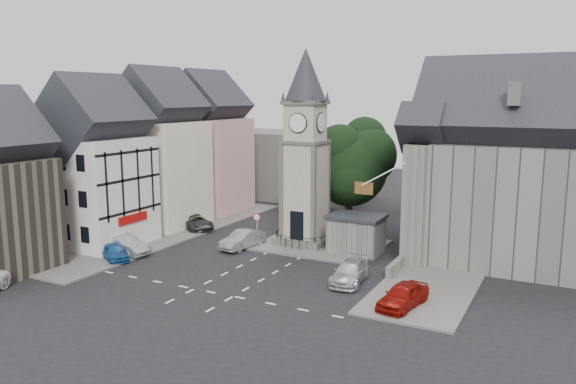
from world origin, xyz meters
The scene contains 23 objects.
ground centered at (0.00, 0.00, 0.00)m, with size 120.00×120.00×0.00m, color black.
pavement_west centered at (-12.50, 6.00, 0.07)m, with size 6.00×30.00×0.14m, color #595651.
pavement_east centered at (12.00, 8.00, 0.07)m, with size 6.00×26.00×0.14m, color #595651.
central_island centered at (1.50, 8.00, 0.08)m, with size 10.00×8.00×0.16m, color #595651.
road_markings centered at (0.00, -5.50, 0.01)m, with size 20.00×8.00×0.01m, color silver.
clock_tower centered at (0.00, 7.99, 8.12)m, with size 4.86×4.86×16.25m.
stone_shelter centered at (4.80, 7.50, 1.55)m, with size 4.30×3.30×3.08m.
town_tree centered at (2.00, 13.00, 6.97)m, with size 7.20×7.20×10.80m.
warning_sign_post centered at (-3.20, 5.43, 2.03)m, with size 0.70×0.19×2.85m.
terrace_pink centered at (-15.50, 16.00, 6.58)m, with size 8.10×7.60×12.80m.
terrace_cream centered at (-15.50, 8.00, 6.58)m, with size 8.10×7.60×12.80m.
terrace_tudor centered at (-15.50, 0.00, 6.19)m, with size 8.10×7.60×12.00m.
backdrop_west centered at (-12.00, 28.00, 4.00)m, with size 20.00×10.00×8.00m, color #4C4944.
east_building centered at (15.59, 11.00, 6.26)m, with size 14.40×11.40×12.60m.
east_boundary_wall centered at (9.20, 10.00, 0.45)m, with size 0.40×16.00×0.90m, color #5F5D58.
flagpole centered at (8.00, 4.00, 7.00)m, with size 3.68×0.10×2.74m.
car_west_blue centered at (-10.98, -3.00, 0.63)m, with size 1.50×3.72×1.27m, color #1A5493.
car_west_silver centered at (-11.50, -1.48, 0.79)m, with size 1.67×4.78×1.57m, color gray.
car_west_grey centered at (-11.50, 8.00, 0.68)m, with size 2.26×4.91×1.36m, color #2E2F31.
car_island_silver centered at (-3.97, 4.45, 0.74)m, with size 1.57×4.51×1.48m, color gray.
car_island_east centered at (7.00, 0.50, 0.69)m, with size 1.93×4.75×1.38m, color #ADB1B5.
car_east_red centered at (11.50, -2.41, 0.75)m, with size 1.76×4.38×1.49m, color maroon.
pedestrian centered at (9.95, 6.48, 0.75)m, with size 0.55×0.36×1.50m, color #B6AA97.
Camera 1 is at (20.05, -33.76, 12.51)m, focal length 35.00 mm.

